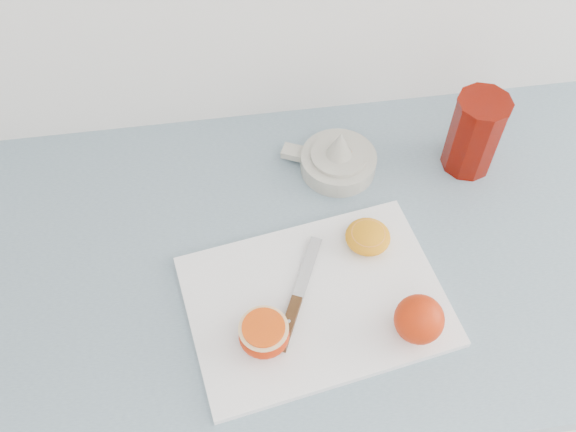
{
  "coord_description": "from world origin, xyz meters",
  "views": [
    {
      "loc": [
        -0.27,
        1.17,
        1.72
      ],
      "look_at": [
        -0.19,
        1.71,
        0.96
      ],
      "focal_mm": 40.0,
      "sensor_mm": 36.0,
      "label": 1
    }
  ],
  "objects": [
    {
      "name": "counter",
      "position": [
        -0.03,
        1.7,
        0.45
      ],
      "size": [
        2.51,
        0.64,
        0.89
      ],
      "color": "white",
      "rests_on": "ground"
    },
    {
      "name": "cutting_board",
      "position": [
        -0.17,
        1.6,
        0.9
      ],
      "size": [
        0.4,
        0.32,
        0.01
      ],
      "primitive_type": "cube",
      "rotation": [
        0.0,
        0.0,
        0.16
      ],
      "color": "white",
      "rests_on": "counter"
    },
    {
      "name": "whole_orange",
      "position": [
        -0.04,
        1.53,
        0.94
      ],
      "size": [
        0.07,
        0.07,
        0.07
      ],
      "color": "red",
      "rests_on": "cutting_board"
    },
    {
      "name": "half_orange",
      "position": [
        -0.25,
        1.55,
        0.92
      ],
      "size": [
        0.07,
        0.07,
        0.04
      ],
      "color": "red",
      "rests_on": "cutting_board"
    },
    {
      "name": "squeezed_shell",
      "position": [
        -0.08,
        1.69,
        0.92
      ],
      "size": [
        0.07,
        0.07,
        0.03
      ],
      "color": "orange",
      "rests_on": "cutting_board"
    },
    {
      "name": "paring_knife",
      "position": [
        -0.21,
        1.58,
        0.91
      ],
      "size": [
        0.1,
        0.18,
        0.01
      ],
      "color": "#4E2D13",
      "rests_on": "cutting_board"
    },
    {
      "name": "citrus_juicer",
      "position": [
        -0.09,
        1.85,
        0.91
      ],
      "size": [
        0.16,
        0.13,
        0.09
      ],
      "color": "beige",
      "rests_on": "counter"
    },
    {
      "name": "red_tumbler",
      "position": [
        0.13,
        1.83,
        0.96
      ],
      "size": [
        0.09,
        0.09,
        0.14
      ],
      "color": "#6E0900",
      "rests_on": "counter"
    }
  ]
}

